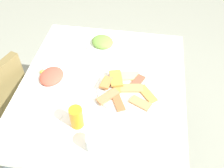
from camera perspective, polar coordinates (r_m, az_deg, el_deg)
The scene contains 10 objects.
ground_plane at distance 2.10m, azimuth -1.62°, elevation -14.64°, with size 6.00×6.00×0.00m, color gray.
dining_table at distance 1.53m, azimuth -2.15°, elevation -2.30°, with size 1.09×0.95×0.77m.
pide_platter at distance 1.43m, azimuth 3.24°, elevation -1.34°, with size 0.34×0.34×0.04m.
salad_plate_greens at distance 1.73m, azimuth -2.16°, elevation 9.29°, with size 0.23×0.23×0.06m.
salad_plate_rice at distance 1.53m, azimuth -13.46°, elevation 1.60°, with size 0.23×0.23×0.05m.
soda_can at distance 1.26m, azimuth -8.01°, elevation -7.42°, with size 0.07×0.07×0.12m, color orange.
drinking_glass at distance 1.20m, azimuth -4.13°, elevation -13.06°, with size 0.07×0.07×0.09m, color silver.
paper_napkin at distance 1.36m, azimuth -14.29°, elevation -7.64°, with size 0.12×0.12×0.00m, color white.
fork at distance 1.35m, azimuth -13.60°, elevation -7.66°, with size 0.17×0.02×0.01m, color silver.
spoon at distance 1.36m, azimuth -15.03°, elevation -7.41°, with size 0.16×0.02×0.01m, color silver.
Camera 1 is at (-0.98, -0.21, 1.84)m, focal length 40.63 mm.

